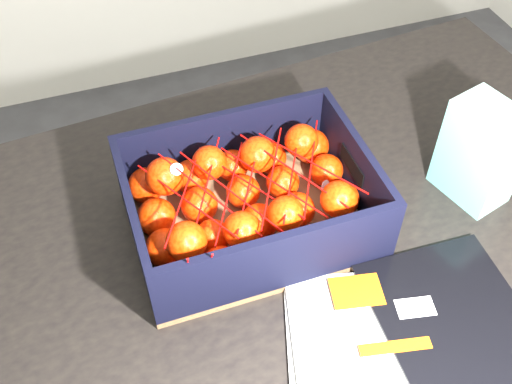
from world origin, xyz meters
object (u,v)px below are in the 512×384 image
object	(u,v)px
magazine_stack	(399,349)
produce_crate	(250,207)
table	(315,253)
retail_carton	(480,153)

from	to	relation	value
magazine_stack	produce_crate	bearing A→B (deg)	112.83
table	retail_carton	distance (m)	0.33
table	produce_crate	xyz separation A→B (m)	(-0.11, 0.02, 0.14)
table	magazine_stack	distance (m)	0.28
retail_carton	produce_crate	bearing A→B (deg)	157.02
magazine_stack	retail_carton	distance (m)	0.36
table	retail_carton	xyz separation A→B (m)	(0.27, -0.03, 0.19)
produce_crate	retail_carton	xyz separation A→B (m)	(0.38, -0.05, 0.05)
magazine_stack	retail_carton	world-z (taller)	retail_carton
magazine_stack	produce_crate	size ratio (longest dim) A/B	1.06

